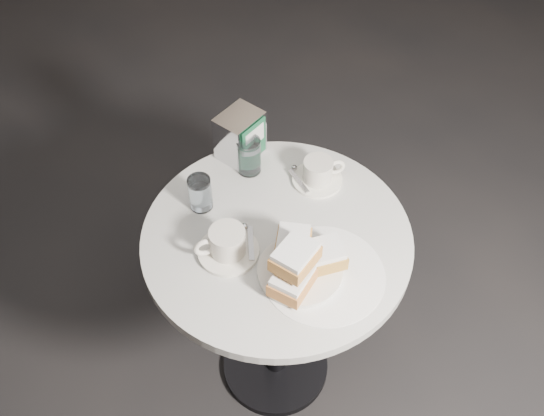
{
  "coord_description": "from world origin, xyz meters",
  "views": [
    {
      "loc": [
        -0.61,
        -0.75,
        1.96
      ],
      "look_at": [
        0.0,
        0.02,
        0.83
      ],
      "focal_mm": 40.0,
      "sensor_mm": 36.0,
      "label": 1
    }
  ],
  "objects": [
    {
      "name": "napkin_dispenser",
      "position": [
        0.1,
        0.3,
        0.82
      ],
      "size": [
        0.14,
        0.12,
        0.14
      ],
      "rotation": [
        0.0,
        0.0,
        0.23
      ],
      "color": "silver",
      "rests_on": "cafe_table"
    },
    {
      "name": "beignet_plate",
      "position": [
        -0.03,
        -0.13,
        0.8
      ],
      "size": [
        0.23,
        0.22,
        0.14
      ],
      "rotation": [
        0.0,
        0.0,
        0.07
      ],
      "color": "silver",
      "rests_on": "cafe_table"
    },
    {
      "name": "coffee_cup_right",
      "position": [
        0.21,
        0.08,
        0.78
      ],
      "size": [
        0.19,
        0.19,
        0.07
      ],
      "rotation": [
        0.0,
        0.0,
        -0.43
      ],
      "color": "white",
      "rests_on": "cafe_table"
    },
    {
      "name": "water_glass_right",
      "position": [
        0.08,
        0.23,
        0.8
      ],
      "size": [
        0.08,
        0.08,
        0.11
      ],
      "rotation": [
        0.0,
        0.0,
        0.31
      ],
      "color": "white",
      "rests_on": "cafe_table"
    },
    {
      "name": "cafe_table",
      "position": [
        0.0,
        0.0,
        0.55
      ],
      "size": [
        0.7,
        0.7,
        0.74
      ],
      "color": "black",
      "rests_on": "ground"
    },
    {
      "name": "ground",
      "position": [
        0.0,
        0.0,
        0.0
      ],
      "size": [
        7.0,
        7.0,
        0.0
      ],
      "primitive_type": "plane",
      "color": "black",
      "rests_on": "ground"
    },
    {
      "name": "coffee_cup_left",
      "position": [
        -0.13,
        0.03,
        0.78
      ],
      "size": [
        0.2,
        0.2,
        0.08
      ],
      "rotation": [
        0.0,
        0.0,
        -0.34
      ],
      "color": "white",
      "rests_on": "cafe_table"
    },
    {
      "name": "sugar_spill",
      "position": [
        0.01,
        -0.17,
        0.75
      ],
      "size": [
        0.37,
        0.37,
        0.0
      ],
      "primitive_type": "cylinder",
      "rotation": [
        0.0,
        0.0,
        -0.28
      ],
      "color": "white",
      "rests_on": "cafe_table"
    },
    {
      "name": "water_glass_left",
      "position": [
        -0.1,
        0.2,
        0.79
      ],
      "size": [
        0.07,
        0.07,
        0.1
      ],
      "rotation": [
        0.0,
        0.0,
        -0.17
      ],
      "color": "silver",
      "rests_on": "cafe_table"
    }
  ]
}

